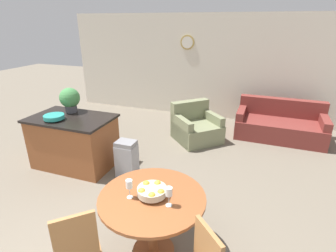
{
  "coord_description": "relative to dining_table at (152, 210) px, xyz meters",
  "views": [
    {
      "loc": [
        1.36,
        -0.98,
        2.5
      ],
      "look_at": [
        0.08,
        2.57,
        0.98
      ],
      "focal_mm": 28.0,
      "sensor_mm": 36.0,
      "label": 1
    }
  ],
  "objects": [
    {
      "name": "wall_back",
      "position": [
        -0.43,
        4.88,
        0.75
      ],
      "size": [
        8.0,
        0.09,
        2.7
      ],
      "color": "silver",
      "rests_on": "ground_plane"
    },
    {
      "name": "trash_bin",
      "position": [
        -1.06,
        1.36,
        -0.28
      ],
      "size": [
        0.34,
        0.27,
        0.64
      ],
      "color": "#9E9EA3",
      "rests_on": "ground_plane"
    },
    {
      "name": "fruit_bowl",
      "position": [
        -0.0,
        -0.0,
        0.25
      ],
      "size": [
        0.31,
        0.31,
        0.13
      ],
      "color": "#B7B29E",
      "rests_on": "dining_table"
    },
    {
      "name": "dining_table",
      "position": [
        0.0,
        0.0,
        0.0
      ],
      "size": [
        1.14,
        1.14,
        0.78
      ],
      "color": "brown",
      "rests_on": "ground_plane"
    },
    {
      "name": "armchair",
      "position": [
        -0.31,
        3.21,
        -0.32
      ],
      "size": [
        1.27,
        1.27,
        0.83
      ],
      "rotation": [
        0.0,
        0.0,
        0.77
      ],
      "color": "#7A7F5B",
      "rests_on": "ground_plane"
    },
    {
      "name": "kitchen_island",
      "position": [
        -2.13,
        1.37,
        -0.13
      ],
      "size": [
        1.45,
        0.91,
        0.94
      ],
      "color": "brown",
      "rests_on": "ground_plane"
    },
    {
      "name": "dining_chair_near_left",
      "position": [
        -0.53,
        -0.61,
        -0.09
      ],
      "size": [
        0.59,
        0.59,
        0.94
      ],
      "rotation": [
        0.0,
        0.0,
        7.05
      ],
      "color": "#9E6B3D",
      "rests_on": "ground_plane"
    },
    {
      "name": "couch",
      "position": [
        1.45,
        3.99,
        -0.31
      ],
      "size": [
        1.9,
        1.0,
        0.83
      ],
      "rotation": [
        0.0,
        0.0,
        -0.02
      ],
      "color": "maroon",
      "rests_on": "ground_plane"
    },
    {
      "name": "wine_glass_left",
      "position": [
        -0.21,
        -0.1,
        0.33
      ],
      "size": [
        0.07,
        0.07,
        0.21
      ],
      "color": "silver",
      "rests_on": "dining_table"
    },
    {
      "name": "wine_glass_right",
      "position": [
        0.22,
        -0.08,
        0.33
      ],
      "size": [
        0.07,
        0.07,
        0.21
      ],
      "color": "silver",
      "rests_on": "dining_table"
    },
    {
      "name": "potted_plant",
      "position": [
        -2.3,
        1.61,
        0.58
      ],
      "size": [
        0.36,
        0.36,
        0.45
      ],
      "color": "#4C4C51",
      "rests_on": "kitchen_island"
    },
    {
      "name": "teal_bowl",
      "position": [
        -2.29,
        1.16,
        0.39
      ],
      "size": [
        0.34,
        0.34,
        0.09
      ],
      "color": "teal",
      "rests_on": "kitchen_island"
    }
  ]
}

